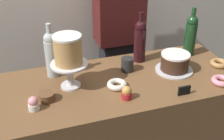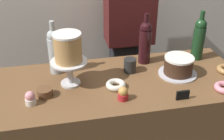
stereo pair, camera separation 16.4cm
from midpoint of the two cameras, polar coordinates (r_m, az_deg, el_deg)
The scene contains 17 objects.
display_counter at distance 1.95m, azimuth -2.47°, elevation -13.63°, with size 1.56×0.62×0.89m.
cake_stand_pedestal at distance 1.62m, azimuth -11.17°, elevation -0.29°, with size 0.20×0.20×0.15m.
white_layer_cake at distance 1.56m, azimuth -11.62°, elevation 3.83°, with size 0.15×0.15×0.16m.
silver_serving_platter at distance 1.82m, azimuth 9.50°, elevation -0.04°, with size 0.23×0.23×0.01m.
chocolate_round_cake at distance 1.79m, azimuth 9.65°, elevation 1.58°, with size 0.17×0.17×0.11m.
wine_bottle_green at distance 1.98m, azimuth 12.84°, elevation 6.74°, with size 0.08×0.08×0.33m.
wine_bottle_clear at distance 1.73m, azimuth -14.44°, elevation 3.09°, with size 0.08×0.08×0.33m.
wine_bottle_dark_red at distance 1.85m, azimuth 2.95°, elevation 5.78°, with size 0.08×0.08×0.33m.
cupcake_caramel at distance 1.52m, azimuth -0.19°, elevation -4.59°, with size 0.06×0.06×0.07m.
cupcake_strawberry at distance 1.52m, azimuth -18.11°, elevation -6.37°, with size 0.06×0.06×0.07m.
donut_maple at distance 1.94m, azimuth 17.93°, elevation 1.20°, with size 0.11×0.11×0.03m.
donut_pink at distance 1.75m, azimuth 18.09°, elevation -2.07°, with size 0.11×0.11×0.03m.
donut_sugar at distance 1.63m, azimuth -1.92°, elevation -2.95°, with size 0.11×0.11×0.03m.
cookie_stack at distance 1.57m, azimuth -15.60°, elevation -5.14°, with size 0.08×0.08×0.04m.
price_sign_chalkboard at distance 1.59m, azimuth 11.07°, elevation -4.04°, with size 0.07×0.01×0.05m.
coffee_cup_ceramic at distance 1.77m, azimuth 0.38°, elevation 1.02°, with size 0.08×0.08×0.08m.
barista_figure at distance 2.31m, azimuth -0.72°, elevation 5.52°, with size 0.36×0.22×1.60m.
Camera 1 is at (-0.45, -1.35, 1.78)m, focal length 46.83 mm.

